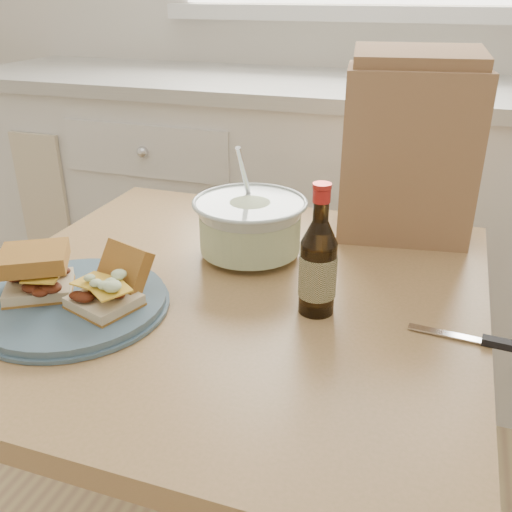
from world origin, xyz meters
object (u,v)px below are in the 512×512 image
(dining_table, at_px, (229,338))
(coleslaw_bowl, at_px, (250,229))
(beer_bottle, at_px, (318,266))
(paper_bag, at_px, (408,155))
(plate, at_px, (73,304))

(dining_table, bearing_deg, coleslaw_bowl, 92.71)
(coleslaw_bowl, distance_m, beer_bottle, 0.24)
(dining_table, relative_size, paper_bag, 2.55)
(dining_table, bearing_deg, plate, -144.31)
(beer_bottle, bearing_deg, plate, -148.12)
(plate, relative_size, beer_bottle, 1.40)
(coleslaw_bowl, relative_size, paper_bag, 0.64)
(coleslaw_bowl, bearing_deg, dining_table, -87.41)
(beer_bottle, xyz_separation_m, paper_bag, (0.09, 0.38, 0.09))
(coleslaw_bowl, bearing_deg, paper_bag, 38.73)
(plate, bearing_deg, dining_table, 35.58)
(plate, height_order, coleslaw_bowl, coleslaw_bowl)
(dining_table, relative_size, plate, 2.88)
(plate, relative_size, coleslaw_bowl, 1.38)
(dining_table, distance_m, coleslaw_bowl, 0.21)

